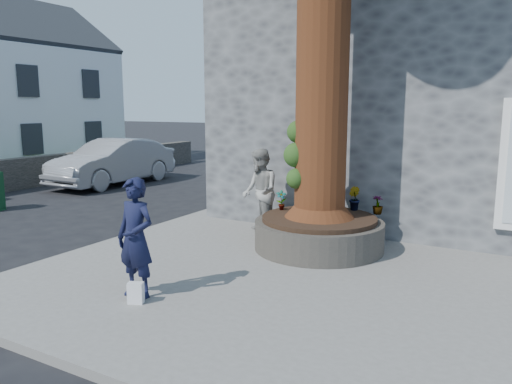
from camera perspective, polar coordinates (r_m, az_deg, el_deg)
The scene contains 14 objects.
ground at distance 7.84m, azimuth -4.09°, elevation -10.12°, with size 120.00×120.00×0.00m, color black.
pavement at distance 8.02m, azimuth 9.07°, elevation -9.29°, with size 9.00×8.00×0.12m, color slate.
yellow_line at distance 10.44m, azimuth -15.13°, elevation -5.33°, with size 0.10×30.00×0.01m, color yellow.
stone_shop at distance 13.43m, azimuth 23.09°, elevation 11.14°, with size 10.30×8.30×6.30m.
planter at distance 9.06m, azimuth 7.19°, elevation -4.69°, with size 2.30×2.30×0.60m.
cottage_far at distance 25.00m, azimuth -26.63°, elevation 11.38°, with size 7.30×7.40×8.75m.
man at distance 6.87m, azimuth -13.59°, elevation -5.13°, with size 0.59×0.39×1.62m, color black.
woman at distance 9.91m, azimuth 0.45°, elevation 0.02°, with size 0.84×0.65×1.72m, color #9A9994.
shopping_bag at distance 6.83m, azimuth -13.58°, elevation -11.15°, with size 0.20×0.12×0.28m, color white.
car_silver at distance 17.74m, azimuth -16.00°, elevation 3.32°, with size 1.64×4.71×1.55m, color gray.
plant_a at distance 9.45m, azimuth 2.90°, elevation -0.94°, with size 0.20×0.13×0.37m, color gray.
plant_b at distance 9.61m, azimuth 11.12°, elevation -0.73°, with size 0.24×0.24×0.44m, color gray.
plant_c at distance 9.33m, azimuth 13.73°, elevation -1.42°, with size 0.20×0.20×0.35m, color gray.
plant_d at distance 10.03m, azimuth 4.99°, elevation -0.64°, with size 0.24×0.22×0.27m, color gray.
Camera 1 is at (4.09, -6.13, 2.67)m, focal length 35.00 mm.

